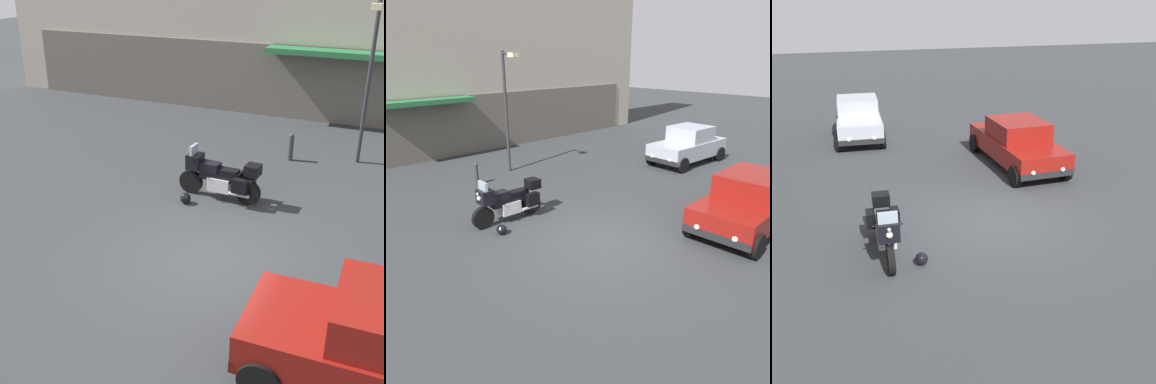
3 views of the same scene
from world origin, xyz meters
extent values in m
plane|color=#2D3033|center=(0.00, 0.00, 0.00)|extent=(80.00, 80.00, 0.00)
cylinder|color=black|center=(-1.74, 2.85, 0.32)|extent=(0.64, 0.16, 0.64)
cylinder|color=black|center=(-0.12, 2.80, 0.32)|extent=(0.64, 0.16, 0.64)
cylinder|color=#B7B7BC|center=(-1.72, 2.85, 0.75)|extent=(0.33, 0.08, 0.68)
cube|color=#B7B7BC|center=(-0.89, 2.82, 0.42)|extent=(0.61, 0.42, 0.36)
cube|color=black|center=(-0.89, 2.82, 0.66)|extent=(1.11, 0.31, 0.28)
cube|color=black|center=(-1.19, 2.83, 0.84)|extent=(0.53, 0.36, 0.24)
cube|color=black|center=(-0.69, 2.82, 0.80)|extent=(0.57, 0.32, 0.12)
cube|color=black|center=(-1.62, 2.85, 0.92)|extent=(0.37, 0.45, 0.40)
cube|color=#8C9EAD|center=(-1.66, 2.85, 1.22)|extent=(0.09, 0.40, 0.28)
sphere|color=#EAEACC|center=(-1.80, 2.85, 0.92)|extent=(0.14, 0.14, 0.14)
cylinder|color=black|center=(-1.54, 2.84, 1.02)|extent=(0.06, 0.62, 0.04)
cylinder|color=#B7B7BC|center=(-0.29, 2.61, 0.30)|extent=(0.55, 0.11, 0.09)
cube|color=black|center=(-0.25, 2.52, 0.58)|extent=(0.41, 0.21, 0.36)
cube|color=black|center=(-0.23, 3.08, 0.58)|extent=(0.41, 0.21, 0.36)
cube|color=black|center=(-0.02, 2.80, 0.95)|extent=(0.37, 0.41, 0.28)
cylinder|color=black|center=(-0.74, 2.64, 0.15)|extent=(0.03, 0.13, 0.29)
sphere|color=black|center=(-1.59, 2.18, 0.14)|extent=(0.28, 0.28, 0.28)
cube|color=#9EA3AD|center=(8.46, 2.61, 0.66)|extent=(3.87, 1.81, 0.68)
cube|color=#9EA3AD|center=(8.61, 2.60, 1.32)|extent=(1.66, 1.58, 0.64)
cube|color=#8C9EAD|center=(7.86, 2.63, 1.32)|extent=(0.12, 1.40, 0.54)
cube|color=#8C9EAD|center=(9.36, 2.57, 1.32)|extent=(0.12, 1.40, 0.51)
cube|color=black|center=(6.61, 2.69, 0.42)|extent=(0.19, 1.64, 0.20)
cube|color=black|center=(10.30, 2.53, 0.42)|extent=(0.19, 1.64, 0.20)
cylinder|color=black|center=(6.97, 1.89, 0.32)|extent=(0.65, 0.25, 0.64)
cylinder|color=black|center=(7.04, 3.45, 0.32)|extent=(0.65, 0.25, 0.64)
cylinder|color=black|center=(9.87, 1.76, 0.32)|extent=(0.65, 0.25, 0.64)
cylinder|color=black|center=(9.94, 3.32, 0.32)|extent=(0.65, 0.25, 0.64)
sphere|color=silver|center=(6.54, 2.24, 0.54)|extent=(0.14, 0.14, 0.14)
sphere|color=silver|center=(6.58, 3.14, 0.54)|extent=(0.14, 0.14, 0.14)
cube|color=maroon|center=(3.85, -2.21, 0.64)|extent=(4.56, 1.93, 0.64)
cube|color=maroon|center=(3.80, -2.21, 1.26)|extent=(1.96, 1.69, 0.60)
cube|color=#8C9EAD|center=(2.90, -2.24, 1.26)|extent=(0.12, 1.50, 0.51)
cube|color=#8C9EAD|center=(4.70, -2.18, 1.26)|extent=(0.12, 1.50, 0.48)
cube|color=black|center=(1.65, -2.29, 0.42)|extent=(0.19, 1.76, 0.20)
cube|color=black|center=(6.05, -2.12, 0.42)|extent=(0.19, 1.76, 0.20)
cylinder|color=black|center=(2.08, -3.11, 0.32)|extent=(0.65, 0.24, 0.64)
cylinder|color=black|center=(2.02, -1.44, 0.32)|extent=(0.65, 0.24, 0.64)
cylinder|color=black|center=(5.68, -2.98, 0.32)|extent=(0.65, 0.24, 0.64)
cylinder|color=black|center=(5.62, -1.30, 0.32)|extent=(0.65, 0.24, 0.64)
sphere|color=silver|center=(1.62, -2.78, 0.54)|extent=(0.14, 0.14, 0.14)
sphere|color=silver|center=(1.58, -1.81, 0.54)|extent=(0.14, 0.14, 0.14)
camera|label=1|loc=(3.44, -8.33, 5.64)|focal=47.01mm
camera|label=2|loc=(-6.53, -5.97, 4.60)|focal=35.51mm
camera|label=3|loc=(-10.30, 3.79, 5.39)|focal=44.44mm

